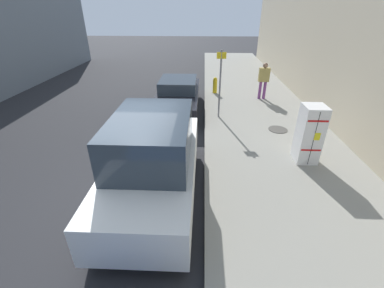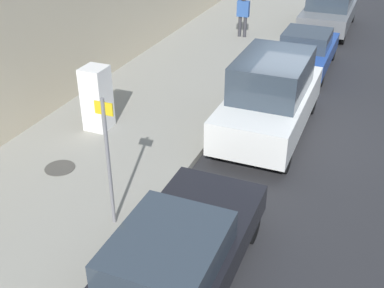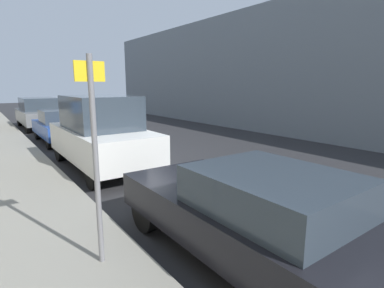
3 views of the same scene
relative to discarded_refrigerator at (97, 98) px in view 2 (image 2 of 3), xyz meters
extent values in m
plane|color=#28282B|center=(4.97, 1.81, -1.01)|extent=(80.00, 80.00, 0.00)
cube|color=gray|center=(0.62, 1.81, -0.93)|extent=(4.73, 44.00, 0.16)
cube|color=white|center=(0.00, 0.00, 0.00)|extent=(0.61, 0.66, 1.70)
cube|color=black|center=(0.00, 0.33, 0.00)|extent=(0.01, 0.01, 1.62)
cube|color=yellow|center=(-0.08, 0.34, 0.09)|extent=(0.16, 0.01, 0.22)
cube|color=red|center=(0.00, 0.33, 0.55)|extent=(0.55, 0.01, 0.05)
cube|color=red|center=(0.00, 0.33, -0.34)|extent=(0.55, 0.01, 0.05)
cylinder|color=#47443F|center=(0.23, -2.12, -0.84)|extent=(0.70, 0.70, 0.02)
cylinder|color=slate|center=(2.41, -3.34, 0.48)|extent=(0.07, 0.07, 2.66)
cube|color=yellow|center=(2.41, -3.32, 1.61)|extent=(0.36, 0.02, 0.24)
cylinder|color=#333338|center=(1.03, 9.26, -0.43)|extent=(0.14, 0.14, 0.84)
cylinder|color=#333338|center=(1.25, 9.26, -0.43)|extent=(0.14, 0.14, 0.84)
cube|color=#2D5193|center=(1.14, 9.26, 0.30)|extent=(0.49, 0.22, 0.63)
cube|color=black|center=(4.20, -4.42, -0.39)|extent=(1.82, 4.75, 0.55)
cube|color=#2D3842|center=(4.20, -4.66, 0.13)|extent=(1.60, 2.00, 0.50)
cylinder|color=black|center=(3.42, -2.64, -0.67)|extent=(0.22, 0.70, 0.70)
cylinder|color=black|center=(4.98, -2.64, -0.67)|extent=(0.22, 0.70, 0.70)
cube|color=silver|center=(4.20, 1.70, -0.23)|extent=(1.93, 4.64, 0.85)
cube|color=#2D3842|center=(4.20, 1.70, 0.67)|extent=(1.70, 2.55, 0.95)
cylinder|color=black|center=(3.36, 3.41, -0.66)|extent=(0.22, 0.72, 0.72)
cylinder|color=black|center=(5.03, 3.41, -0.66)|extent=(0.22, 0.72, 0.72)
cylinder|color=black|center=(3.36, -0.01, -0.66)|extent=(0.22, 0.72, 0.72)
cylinder|color=black|center=(5.03, -0.01, -0.66)|extent=(0.22, 0.72, 0.72)
cube|color=#23479E|center=(4.20, 6.90, -0.41)|extent=(1.74, 3.86, 0.55)
cube|color=#2D3842|center=(4.20, 6.71, 0.14)|extent=(1.53, 1.62, 0.55)
cylinder|color=black|center=(3.46, 8.25, -0.69)|extent=(0.22, 0.65, 0.65)
cylinder|color=black|center=(4.94, 8.25, -0.69)|extent=(0.22, 0.65, 0.65)
cylinder|color=black|center=(3.46, 5.55, -0.69)|extent=(0.22, 0.65, 0.65)
cylinder|color=black|center=(4.94, 5.55, -0.69)|extent=(0.22, 0.65, 0.65)
cube|color=slate|center=(4.20, 12.13, -0.31)|extent=(1.96, 4.76, 0.70)
cylinder|color=black|center=(3.35, 13.91, -0.66)|extent=(0.22, 0.71, 0.71)
cylinder|color=black|center=(5.05, 13.91, -0.66)|extent=(0.22, 0.71, 0.71)
cylinder|color=black|center=(3.35, 10.36, -0.66)|extent=(0.22, 0.71, 0.71)
cylinder|color=black|center=(5.05, 10.36, -0.66)|extent=(0.22, 0.71, 0.71)
camera|label=1|loc=(3.08, 6.75, 3.23)|focal=24.00mm
camera|label=2|loc=(6.66, -9.68, 5.18)|focal=45.00mm
camera|label=3|loc=(1.26, -6.98, 1.45)|focal=28.00mm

